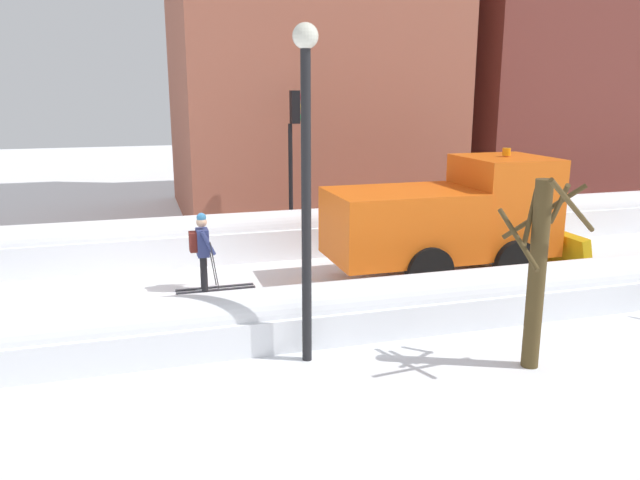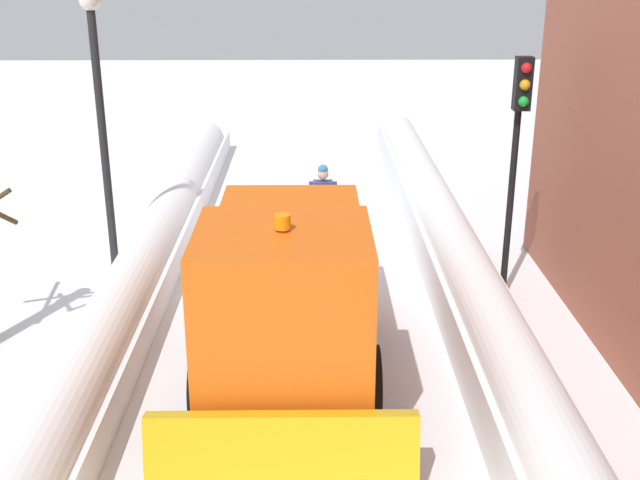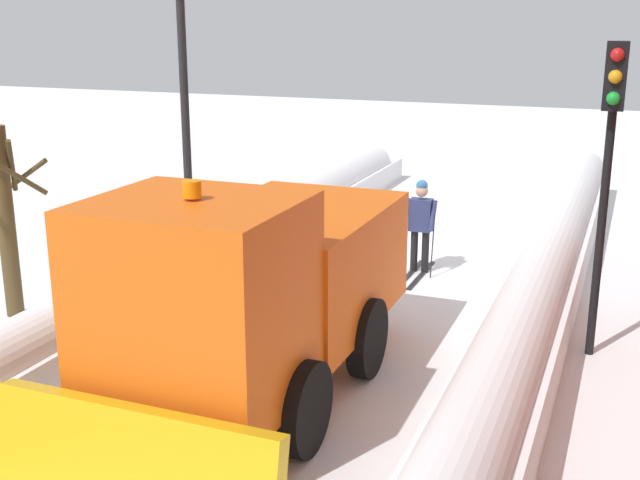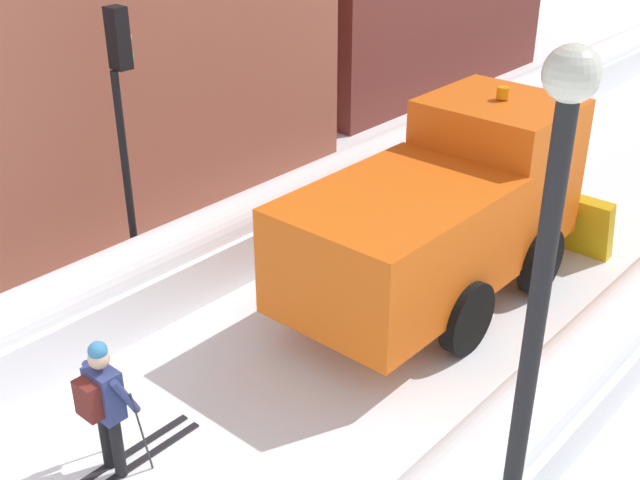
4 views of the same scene
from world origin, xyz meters
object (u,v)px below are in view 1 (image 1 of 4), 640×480
Objects in this scene: skier at (202,248)px; street_lamp at (306,157)px; traffic_light_pole at (294,139)px; plow_truck at (452,218)px; bare_tree_near at (538,267)px.

street_lamp is at bearing 16.27° from skier.
street_lamp is (7.65, -1.74, 0.32)m from traffic_light_pole.
traffic_light_pole is (-3.95, -2.92, 1.65)m from plow_truck.
skier is (-0.61, -5.91, -0.48)m from plow_truck.
skier is at bearing -139.76° from bare_tree_near.
street_lamp is at bearing -110.43° from bare_tree_near.
street_lamp is 1.67× the size of bare_tree_near.
plow_truck is at bearing 36.48° from traffic_light_pole.
bare_tree_near is at bearing 40.24° from skier.
street_lamp reaches higher than bare_tree_near.
street_lamp is 4.11m from bare_tree_near.
street_lamp reaches higher than plow_truck.
plow_truck is 5.14m from bare_tree_near.
street_lamp reaches higher than skier.
bare_tree_near is (8.95, 1.76, -1.42)m from traffic_light_pole.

